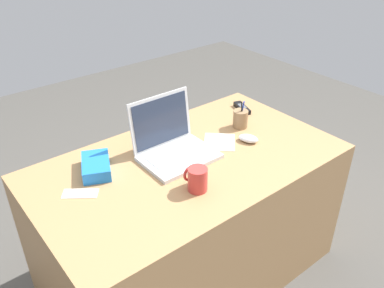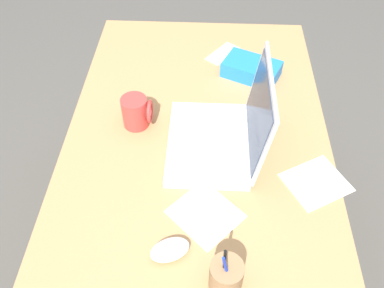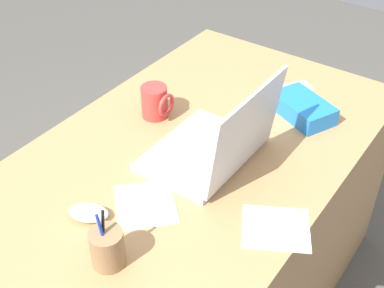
% 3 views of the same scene
% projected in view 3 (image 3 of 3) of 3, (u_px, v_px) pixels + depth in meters
% --- Properties ---
extents(desk, '(1.42, 0.81, 0.71)m').
position_uv_depth(desk, '(187.00, 241.00, 1.70)').
color(desk, '#A87C4F').
rests_on(desk, ground).
extents(laptop, '(0.33, 0.28, 0.26)m').
position_uv_depth(laptop, '(216.00, 146.00, 1.43)').
color(laptop, silver).
rests_on(laptop, desk).
extents(computer_mouse, '(0.10, 0.11, 0.03)m').
position_uv_depth(computer_mouse, '(89.00, 213.00, 1.28)').
color(computer_mouse, white).
rests_on(computer_mouse, desk).
extents(coffee_mug_white, '(0.08, 0.09, 0.10)m').
position_uv_depth(coffee_mug_white, '(155.00, 102.00, 1.61)').
color(coffee_mug_white, '#C63833').
rests_on(coffee_mug_white, desk).
extents(pen_holder, '(0.08, 0.08, 0.15)m').
position_uv_depth(pen_holder, '(107.00, 248.00, 1.15)').
color(pen_holder, olive).
rests_on(pen_holder, desk).
extents(snack_bag, '(0.19, 0.22, 0.06)m').
position_uv_depth(snack_bag, '(303.00, 108.00, 1.62)').
color(snack_bag, blue).
rests_on(snack_bag, desk).
extents(paper_note_near_laptop, '(0.22, 0.22, 0.00)m').
position_uv_depth(paper_note_near_laptop, '(145.00, 204.00, 1.33)').
color(paper_note_near_laptop, white).
rests_on(paper_note_near_laptop, desk).
extents(paper_note_left, '(0.15, 0.13, 0.00)m').
position_uv_depth(paper_note_left, '(291.00, 88.00, 1.76)').
color(paper_note_left, white).
rests_on(paper_note_left, desk).
extents(paper_note_right, '(0.20, 0.21, 0.00)m').
position_uv_depth(paper_note_right, '(276.00, 228.00, 1.26)').
color(paper_note_right, white).
rests_on(paper_note_right, desk).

